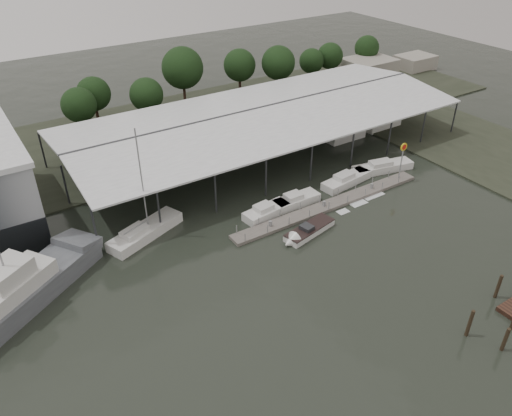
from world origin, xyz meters
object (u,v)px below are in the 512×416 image
speedboat_underway (306,232)px  white_sailboat (145,232)px  grey_trawler (24,289)px  shell_fuel_sign (403,154)px

speedboat_underway → white_sailboat: bearing=-43.7°
white_sailboat → grey_trawler: bearing=174.7°
speedboat_underway → grey_trawler: bearing=-23.0°
shell_fuel_sign → white_sailboat: white_sailboat is taller
shell_fuel_sign → white_sailboat: (-33.78, 6.44, -3.27)m
shell_fuel_sign → speedboat_underway: (-18.33, -3.26, -3.53)m
shell_fuel_sign → grey_trawler: grey_trawler is taller
shell_fuel_sign → speedboat_underway: size_ratio=0.30×
white_sailboat → speedboat_underway: (15.44, -9.70, -0.26)m
shell_fuel_sign → grey_trawler: 47.41m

